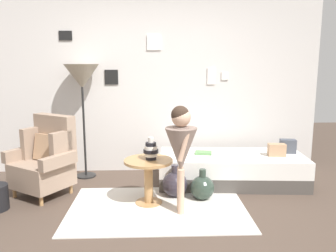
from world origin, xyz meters
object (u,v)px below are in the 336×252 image
object	(u,v)px
armchair	(46,159)
daybed	(231,169)
floor_lamp	(82,79)
demijohn_near	(175,184)
side_table	(148,172)
vase_striped	(151,150)
person_child	(181,145)
book_on_daybed	(203,153)
demijohn_far	(202,187)

from	to	relation	value
armchair	daybed	xyz separation A→B (m)	(2.36, 0.27, -0.24)
floor_lamp	demijohn_near	distance (m)	1.91
side_table	vase_striped	bearing A→B (deg)	18.74
daybed	side_table	size ratio (longest dim) A/B	3.51
daybed	person_child	xyz separation A→B (m)	(-0.75, -0.89, 0.55)
vase_striped	daybed	bearing A→B (deg)	30.34
vase_striped	demijohn_near	bearing A→B (deg)	34.56
armchair	demijohn_near	distance (m)	1.61
vase_striped	demijohn_near	size ratio (longest dim) A/B	0.65
daybed	book_on_daybed	xyz separation A→B (m)	(-0.37, 0.05, 0.22)
armchair	book_on_daybed	world-z (taller)	armchair
side_table	floor_lamp	bearing A→B (deg)	132.23
daybed	demijohn_far	world-z (taller)	daybed
daybed	person_child	world-z (taller)	person_child
armchair	floor_lamp	size ratio (longest dim) A/B	0.61
vase_striped	demijohn_far	bearing A→B (deg)	8.31
floor_lamp	demijohn_near	world-z (taller)	floor_lamp
daybed	side_table	xyz separation A→B (m)	(-1.10, -0.64, 0.17)
book_on_daybed	daybed	bearing A→B (deg)	-7.88
daybed	demijohn_near	distance (m)	0.90
armchair	floor_lamp	distance (m)	1.19
vase_striped	demijohn_far	world-z (taller)	vase_striped
armchair	book_on_daybed	xyz separation A→B (m)	(1.99, 0.32, -0.02)
armchair	demijohn_near	xyz separation A→B (m)	(1.57, -0.16, -0.28)
vase_striped	demijohn_far	distance (m)	0.78
book_on_daybed	demijohn_far	xyz separation A→B (m)	(-0.09, -0.59, -0.27)
armchair	vase_striped	distance (m)	1.35
armchair	book_on_daybed	distance (m)	2.01
side_table	person_child	distance (m)	0.57
book_on_daybed	armchair	bearing A→B (deg)	-170.72
armchair	demijohn_far	bearing A→B (deg)	-7.94
vase_striped	person_child	bearing A→B (deg)	-40.09
side_table	demijohn_near	world-z (taller)	side_table
vase_striped	floor_lamp	bearing A→B (deg)	133.43
daybed	demijohn_near	bearing A→B (deg)	-151.28
armchair	person_child	bearing A→B (deg)	-21.09
vase_striped	demijohn_near	xyz separation A→B (m)	(0.28, 0.20, -0.47)
armchair	daybed	distance (m)	2.39
armchair	daybed	size ratio (longest dim) A/B	0.50
side_table	book_on_daybed	size ratio (longest dim) A/B	2.53
side_table	vase_striped	world-z (taller)	vase_striped
daybed	demijohn_far	size ratio (longest dim) A/B	5.26
armchair	vase_striped	world-z (taller)	armchair
person_child	demijohn_far	distance (m)	0.76
side_table	demijohn_near	distance (m)	0.43
book_on_daybed	demijohn_near	world-z (taller)	book_on_daybed
book_on_daybed	demijohn_far	size ratio (longest dim) A/B	0.59
demijohn_near	daybed	bearing A→B (deg)	28.72
vase_striped	side_table	bearing A→B (deg)	-161.26
side_table	person_child	size ratio (longest dim) A/B	0.48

